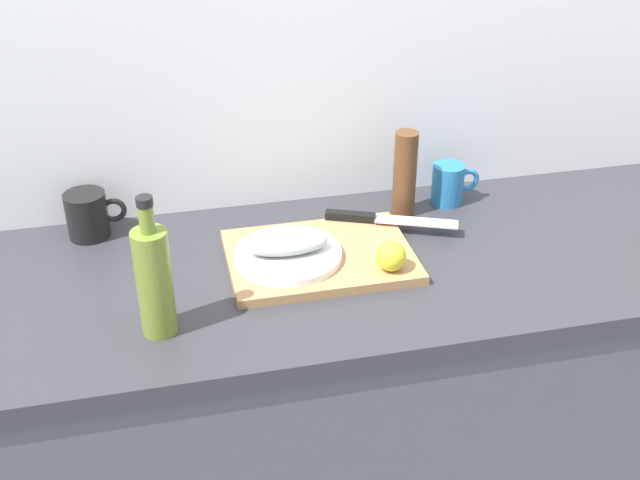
# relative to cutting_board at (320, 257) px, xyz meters

# --- Properties ---
(back_wall) EXTENTS (3.20, 0.05, 2.50)m
(back_wall) POSITION_rel_cutting_board_xyz_m (0.07, 0.30, 0.34)
(back_wall) COLOR white
(back_wall) RESTS_ON ground_plane
(kitchen_counter) EXTENTS (2.00, 0.60, 0.90)m
(kitchen_counter) POSITION_rel_cutting_board_xyz_m (0.07, -0.02, -0.46)
(kitchen_counter) COLOR #4C5159
(kitchen_counter) RESTS_ON ground_plane
(cutting_board) EXTENTS (0.38, 0.27, 0.02)m
(cutting_board) POSITION_rel_cutting_board_xyz_m (0.00, 0.00, 0.00)
(cutting_board) COLOR tan
(cutting_board) RESTS_ON kitchen_counter
(white_plate) EXTENTS (0.22, 0.22, 0.01)m
(white_plate) POSITION_rel_cutting_board_xyz_m (-0.07, -0.01, 0.02)
(white_plate) COLOR white
(white_plate) RESTS_ON cutting_board
(fish_fillet) EXTENTS (0.16, 0.07, 0.04)m
(fish_fillet) POSITION_rel_cutting_board_xyz_m (-0.07, -0.01, 0.04)
(fish_fillet) COLOR #999E99
(fish_fillet) RESTS_ON white_plate
(chef_knife) EXTENTS (0.28, 0.14, 0.02)m
(chef_knife) POSITION_rel_cutting_board_xyz_m (0.14, 0.10, 0.02)
(chef_knife) COLOR silver
(chef_knife) RESTS_ON cutting_board
(lemon_0) EXTENTS (0.06, 0.06, 0.06)m
(lemon_0) POSITION_rel_cutting_board_xyz_m (0.12, -0.09, 0.04)
(lemon_0) COLOR yellow
(lemon_0) RESTS_ON cutting_board
(olive_oil_bottle) EXTENTS (0.06, 0.06, 0.27)m
(olive_oil_bottle) POSITION_rel_cutting_board_xyz_m (-0.33, -0.17, 0.10)
(olive_oil_bottle) COLOR olive
(olive_oil_bottle) RESTS_ON kitchen_counter
(coffee_mug_1) EXTENTS (0.11, 0.07, 0.10)m
(coffee_mug_1) POSITION_rel_cutting_board_xyz_m (0.35, 0.19, 0.04)
(coffee_mug_1) COLOR #2672B2
(coffee_mug_1) RESTS_ON kitchen_counter
(coffee_mug_2) EXTENTS (0.13, 0.09, 0.10)m
(coffee_mug_2) POSITION_rel_cutting_board_xyz_m (-0.46, 0.21, 0.04)
(coffee_mug_2) COLOR black
(coffee_mug_2) RESTS_ON kitchen_counter
(pepper_mill) EXTENTS (0.05, 0.05, 0.20)m
(pepper_mill) POSITION_rel_cutting_board_xyz_m (0.23, 0.16, 0.09)
(pepper_mill) COLOR brown
(pepper_mill) RESTS_ON kitchen_counter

